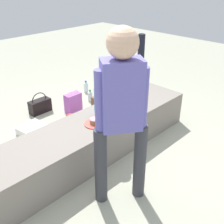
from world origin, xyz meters
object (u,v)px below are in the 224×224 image
at_px(handbag_black_leather, 40,106).
at_px(handbag_brown_canvas, 101,100).
at_px(adult_standing, 122,107).
at_px(cake_box_white, 32,130).
at_px(gift_bag, 73,103).
at_px(water_bottle_far_side, 90,96).
at_px(child_seated, 107,98).
at_px(water_bottle_near_gift, 86,87).
at_px(cake_plate, 95,122).
at_px(party_cup_red, 70,118).

distance_m(handbag_black_leather, handbag_brown_canvas, 0.89).
xyz_separation_m(adult_standing, cake_box_white, (0.01, 1.53, -0.87)).
height_order(adult_standing, gift_bag, adult_standing).
relative_size(water_bottle_far_side, handbag_brown_canvas, 0.60).
bearing_deg(child_seated, gift_bag, 74.02).
relative_size(gift_bag, water_bottle_far_side, 1.78).
xyz_separation_m(water_bottle_far_side, handbag_black_leather, (-0.77, 0.22, 0.02)).
xyz_separation_m(child_seated, water_bottle_near_gift, (0.88, 1.39, -0.53)).
distance_m(cake_plate, handbag_brown_canvas, 1.28).
bearing_deg(adult_standing, water_bottle_far_side, 55.94).
distance_m(water_bottle_near_gift, handbag_brown_canvas, 0.62).
bearing_deg(handbag_brown_canvas, gift_bag, 155.46).
bearing_deg(water_bottle_far_side, cake_box_white, -169.98).
relative_size(cake_plate, party_cup_red, 2.08).
bearing_deg(adult_standing, handbag_brown_canvas, 51.81).
xyz_separation_m(party_cup_red, handbag_brown_canvas, (0.61, 0.04, 0.05)).
xyz_separation_m(gift_bag, water_bottle_near_gift, (0.60, 0.41, -0.05)).
bearing_deg(handbag_brown_canvas, child_seated, -129.65).
height_order(cake_plate, cake_box_white, cake_plate).
height_order(cake_box_white, handbag_brown_canvas, handbag_brown_canvas).
bearing_deg(cake_box_white, water_bottle_far_side, 10.02).
relative_size(adult_standing, party_cup_red, 14.09).
bearing_deg(cake_plate, gift_bag, 63.75).
height_order(cake_plate, party_cup_red, cake_plate).
distance_m(adult_standing, water_bottle_far_side, 2.25).
bearing_deg(water_bottle_far_side, child_seated, -122.68).
relative_size(water_bottle_near_gift, water_bottle_far_side, 1.08).
distance_m(adult_standing, cake_plate, 0.82).
bearing_deg(water_bottle_far_side, party_cup_red, -153.73).
relative_size(adult_standing, gift_bag, 4.69).
height_order(adult_standing, handbag_black_leather, adult_standing).
bearing_deg(cake_plate, water_bottle_far_side, 50.79).
bearing_deg(handbag_black_leather, water_bottle_near_gift, 5.36).
distance_m(water_bottle_far_side, handbag_black_leather, 0.80).
bearing_deg(child_seated, cake_plate, -169.21).
relative_size(gift_bag, party_cup_red, 3.00).
height_order(gift_bag, party_cup_red, gift_bag).
bearing_deg(child_seated, party_cup_red, 85.83).
bearing_deg(adult_standing, gift_bag, 65.10).
xyz_separation_m(gift_bag, water_bottle_far_side, (0.41, 0.10, -0.06)).
xyz_separation_m(cake_plate, water_bottle_near_gift, (1.10, 1.44, -0.34)).
bearing_deg(cake_box_white, water_bottle_near_gift, 20.99).
height_order(cake_box_white, handbag_black_leather, handbag_black_leather).
xyz_separation_m(child_seated, party_cup_red, (0.06, 0.77, -0.57)).
height_order(water_bottle_near_gift, cake_box_white, water_bottle_near_gift).
distance_m(child_seated, party_cup_red, 0.96).
xyz_separation_m(child_seated, handbag_black_leather, (-0.07, 1.31, -0.52)).
bearing_deg(handbag_black_leather, party_cup_red, -76.83).
relative_size(gift_bag, cake_box_white, 1.04).
xyz_separation_m(cake_plate, gift_bag, (0.51, 1.03, -0.29)).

